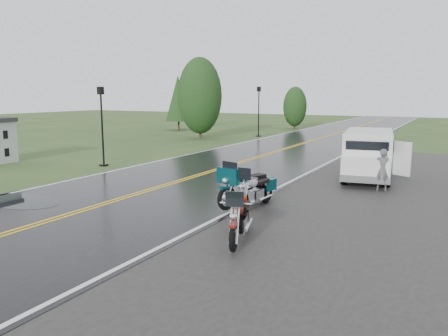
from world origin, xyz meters
name	(u,v)px	position (x,y,z in m)	size (l,w,h in m)	color
ground	(115,202)	(0.00, 0.00, 0.00)	(120.00, 120.00, 0.00)	#2D471E
road	(250,160)	(0.00, 10.00, 0.02)	(8.00, 100.00, 0.04)	black
motorcycle_red	(234,226)	(5.37, -2.31, 0.63)	(0.78, 2.13, 1.26)	#5A100A
motorcycle_teal	(227,188)	(3.68, 0.54, 0.70)	(0.86, 2.38, 1.41)	#053238
motorcycle_silver	(242,194)	(4.24, 0.42, 0.63)	(0.78, 2.14, 1.27)	#999BA0
van_white	(345,159)	(5.70, 6.01, 0.96)	(1.84, 4.90, 1.93)	silver
person_at_van	(382,171)	(7.10, 5.48, 0.73)	(0.54, 0.35, 1.47)	#4F4E53
lamp_post_near_left	(102,126)	(-5.26, 4.99, 1.86)	(0.32, 0.32, 3.72)	black
lamp_post_far_left	(259,112)	(-4.82, 21.77, 1.99)	(0.34, 0.34, 3.97)	black
tree_left_mid	(200,104)	(-8.11, 18.28, 2.60)	(3.33, 3.33, 5.20)	#1E3D19
tree_left_far	(295,111)	(-4.93, 30.60, 1.74)	(2.26, 2.26, 3.48)	#1E3D19
pine_left_far	(178,104)	(-13.96, 23.93, 2.48)	(2.38, 2.38, 4.96)	#1E3D19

